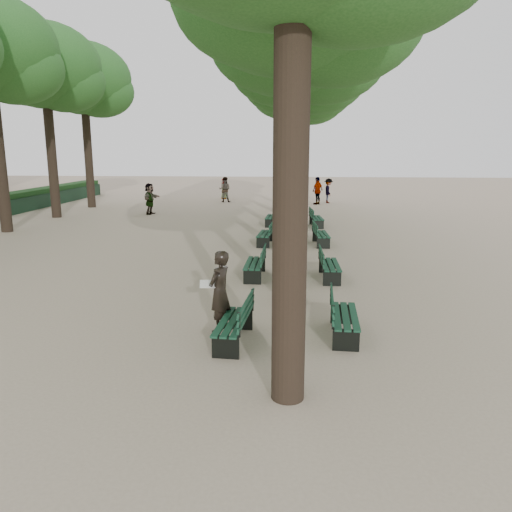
{
  "coord_description": "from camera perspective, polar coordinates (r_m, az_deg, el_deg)",
  "views": [
    {
      "loc": [
        1.58,
        -9.27,
        3.87
      ],
      "look_at": [
        0.6,
        3.0,
        1.2
      ],
      "focal_mm": 35.0,
      "sensor_mm": 36.0,
      "label": 1
    }
  ],
  "objects": [
    {
      "name": "bench_left_0",
      "position": [
        10.19,
        -2.6,
        -8.46
      ],
      "size": [
        0.7,
        1.84,
        0.92
      ],
      "color": "black",
      "rests_on": "ground"
    },
    {
      "name": "pedestrian_e",
      "position": [
        30.43,
        -12.03,
        6.42
      ],
      "size": [
        0.64,
        1.74,
        1.84
      ],
      "primitive_type": "imported",
      "rotation": [
        0.0,
        0.0,
        1.41
      ],
      "color": "#262628",
      "rests_on": "ground"
    },
    {
      "name": "tree_central_4",
      "position": [
        27.53,
        4.63,
        20.1
      ],
      "size": [
        6.0,
        6.0,
        9.95
      ],
      "color": "#33261C",
      "rests_on": "ground"
    },
    {
      "name": "tree_central_5",
      "position": [
        32.49,
        4.64,
        18.89
      ],
      "size": [
        6.0,
        6.0,
        9.95
      ],
      "color": "#33261C",
      "rests_on": "ground"
    },
    {
      "name": "tree_central_3",
      "position": [
        22.59,
        4.63,
        21.85
      ],
      "size": [
        6.0,
        6.0,
        9.95
      ],
      "color": "#33261C",
      "rests_on": "ground"
    },
    {
      "name": "tree_far_5",
      "position": [
        35.27,
        -19.16,
        18.57
      ],
      "size": [
        6.0,
        6.0,
        10.45
      ],
      "color": "#33261C",
      "rests_on": "ground"
    },
    {
      "name": "pedestrian_a",
      "position": [
        36.69,
        -3.6,
        7.59
      ],
      "size": [
        0.91,
        0.42,
        1.82
      ],
      "primitive_type": "imported",
      "rotation": [
        0.0,
        0.0,
        3.07
      ],
      "color": "#262628",
      "rests_on": "ground"
    },
    {
      "name": "bench_right_3",
      "position": [
        25.21,
        6.93,
        3.95
      ],
      "size": [
        0.74,
        1.85,
        0.92
      ],
      "color": "black",
      "rests_on": "ground"
    },
    {
      "name": "bench_left_3",
      "position": [
        25.49,
        1.79,
        4.13
      ],
      "size": [
        0.65,
        1.82,
        0.92
      ],
      "color": "black",
      "rests_on": "ground"
    },
    {
      "name": "tree_far_4",
      "position": [
        30.76,
        -23.06,
        19.31
      ],
      "size": [
        6.0,
        6.0,
        10.45
      ],
      "color": "#33261C",
      "rests_on": "ground"
    },
    {
      "name": "bench_right_0",
      "position": [
        10.67,
        10.05,
        -7.66
      ],
      "size": [
        0.65,
        1.82,
        0.92
      ],
      "color": "black",
      "rests_on": "ground"
    },
    {
      "name": "bench_right_1",
      "position": [
        15.16,
        8.42,
        -1.62
      ],
      "size": [
        0.62,
        1.82,
        0.92
      ],
      "color": "black",
      "rests_on": "ground"
    },
    {
      "name": "pedestrian_d",
      "position": [
        39.07,
        -3.65,
        7.69
      ],
      "size": [
        0.59,
        0.82,
        1.56
      ],
      "primitive_type": "imported",
      "rotation": [
        0.0,
        0.0,
        5.13
      ],
      "color": "#262628",
      "rests_on": "ground"
    },
    {
      "name": "ground",
      "position": [
        10.17,
        -4.79,
        -10.18
      ],
      "size": [
        120.0,
        120.0,
        0.0
      ],
      "primitive_type": "plane",
      "color": "tan",
      "rests_on": "ground"
    },
    {
      "name": "bench_left_2",
      "position": [
        20.39,
        1.08,
        2.08
      ],
      "size": [
        0.69,
        1.83,
        0.92
      ],
      "color": "black",
      "rests_on": "ground"
    },
    {
      "name": "pedestrian_c",
      "position": [
        35.27,
        7.05,
        7.42
      ],
      "size": [
        0.97,
        1.13,
        1.92
      ],
      "primitive_type": "imported",
      "rotation": [
        0.0,
        0.0,
        4.08
      ],
      "color": "#262628",
      "rests_on": "ground"
    },
    {
      "name": "man_with_map",
      "position": [
        10.64,
        -4.17,
        -4.08
      ],
      "size": [
        0.74,
        0.79,
        1.77
      ],
      "color": "black",
      "rests_on": "ground"
    },
    {
      "name": "pedestrian_b",
      "position": [
        36.29,
        8.28,
        7.39
      ],
      "size": [
        0.42,
        1.15,
        1.75
      ],
      "primitive_type": "imported",
      "rotation": [
        0.0,
        0.0,
        1.63
      ],
      "color": "#262628",
      "rests_on": "ground"
    },
    {
      "name": "bench_right_2",
      "position": [
        20.46,
        7.45,
        2.01
      ],
      "size": [
        0.71,
        1.84,
        0.92
      ],
      "color": "black",
      "rests_on": "ground"
    },
    {
      "name": "tree_central_2",
      "position": [
        17.68,
        4.62,
        24.56
      ],
      "size": [
        6.0,
        6.0,
        9.95
      ],
      "color": "#33261C",
      "rests_on": "ground"
    },
    {
      "name": "bench_left_1",
      "position": [
        15.17,
        -0.15,
        -1.48
      ],
      "size": [
        0.59,
        1.81,
        0.92
      ],
      "color": "black",
      "rests_on": "ground"
    }
  ]
}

